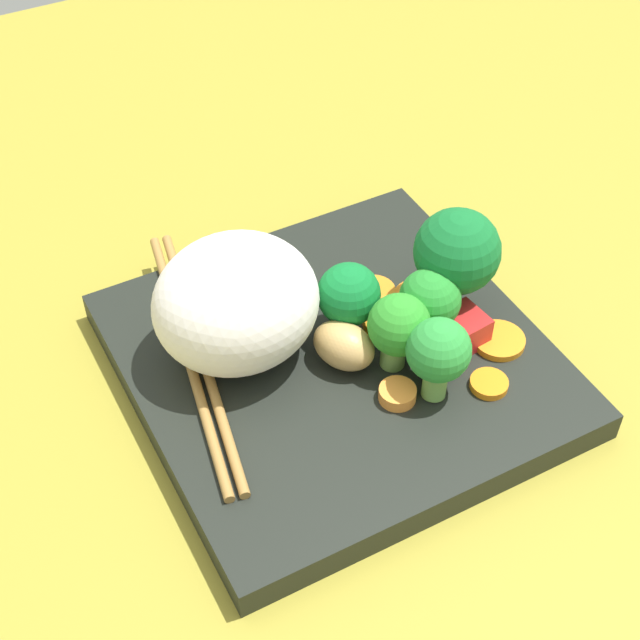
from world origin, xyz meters
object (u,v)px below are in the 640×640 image
broccoli_floret_1 (460,257)px  chopstick_pair (194,352)px  square_plate (336,363)px  carrot_slice_1 (386,321)px  rice_mound (236,303)px

broccoli_floret_1 → chopstick_pair: (15.71, -4.13, -4.25)cm
square_plate → carrot_slice_1: size_ratio=8.14×
square_plate → rice_mound: bearing=-30.2°
square_plate → broccoli_floret_1: broccoli_floret_1 is taller
broccoli_floret_1 → carrot_slice_1: 6.10cm
broccoli_floret_1 → chopstick_pair: size_ratio=0.35×
square_plate → carrot_slice_1: carrot_slice_1 is taller
rice_mound → broccoli_floret_1: rice_mound is taller
square_plate → carrot_slice_1: (-3.85, -0.61, 1.27)cm
rice_mound → carrot_slice_1: rice_mound is taller
square_plate → rice_mound: size_ratio=2.44×
square_plate → broccoli_floret_1: bearing=177.4°
carrot_slice_1 → rice_mound: bearing=-14.6°
square_plate → rice_mound: 7.60cm
rice_mound → broccoli_floret_1: (-13.11, 3.28, 0.61)cm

